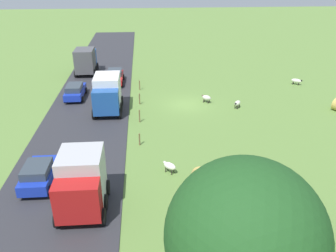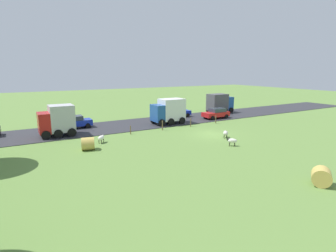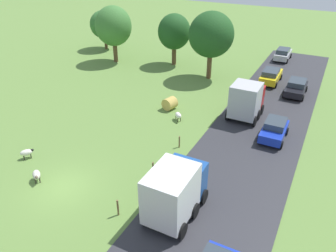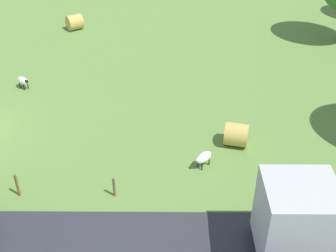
{
  "view_description": "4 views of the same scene",
  "coord_description": "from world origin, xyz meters",
  "views": [
    {
      "loc": [
        4.35,
        32.38,
        13.49
      ],
      "look_at": [
        2.45,
        7.15,
        1.07
      ],
      "focal_mm": 36.11,
      "sensor_mm": 36.0,
      "label": 1
    },
    {
      "loc": [
        -24.32,
        20.0,
        7.55
      ],
      "look_at": [
        -0.85,
        6.43,
        1.84
      ],
      "focal_mm": 28.63,
      "sensor_mm": 36.0,
      "label": 2
    },
    {
      "loc": [
        14.54,
        -12.37,
        14.84
      ],
      "look_at": [
        3.46,
        8.95,
        1.32
      ],
      "focal_mm": 35.08,
      "sensor_mm": 36.0,
      "label": 3
    },
    {
      "loc": [
        19.19,
        10.83,
        13.76
      ],
      "look_at": [
        0.9,
        10.7,
        1.14
      ],
      "focal_mm": 46.05,
      "sensor_mm": 36.0,
      "label": 4
    }
  ],
  "objects": [
    {
      "name": "fence_post_2",
      "position": [
        4.85,
        3.95,
        0.61
      ],
      "size": [
        0.12,
        0.12,
        1.22
      ],
      "primitive_type": "cylinder",
      "color": "brown",
      "rests_on": "ground_plane"
    },
    {
      "name": "sheep_3",
      "position": [
        2.74,
        12.46,
        0.55
      ],
      "size": [
        1.04,
        1.03,
        0.8
      ],
      "color": "white",
      "rests_on": "ground_plane"
    },
    {
      "name": "car_4",
      "position": [
        11.78,
        -2.56,
        0.87
      ],
      "size": [
        1.99,
        4.21,
        1.56
      ],
      "color": "#1933B2",
      "rests_on": "road_strip"
    },
    {
      "name": "car_5",
      "position": [
        7.83,
        -7.33,
        0.87
      ],
      "size": [
        2.11,
        4.26,
        1.56
      ],
      "color": "red",
      "rests_on": "road_strip"
    },
    {
      "name": "truck_1",
      "position": [
        8.16,
        15.92,
        1.89
      ],
      "size": [
        2.8,
        3.84,
        3.53
      ],
      "color": "#B21919",
      "rests_on": "road_strip"
    },
    {
      "name": "fence_post_3",
      "position": [
        4.85,
        8.3,
        0.52
      ],
      "size": [
        0.12,
        0.12,
        1.04
      ],
      "primitive_type": "cylinder",
      "color": "brown",
      "rests_on": "ground_plane"
    },
    {
      "name": "sheep_2",
      "position": [
        -5.01,
        1.38,
        0.53
      ],
      "size": [
        0.96,
        1.03,
        0.78
      ],
      "color": "silver",
      "rests_on": "ground_plane"
    },
    {
      "name": "fence_post_0",
      "position": [
        4.85,
        -4.75,
        0.57
      ],
      "size": [
        0.12,
        0.12,
        1.13
      ],
      "primitive_type": "cylinder",
      "color": "brown",
      "rests_on": "ground_plane"
    },
    {
      "name": "truck_0",
      "position": [
        7.92,
        1.28,
        1.89
      ],
      "size": [
        2.7,
        4.5,
        3.49
      ],
      "color": "#1E4C99",
      "rests_on": "road_strip"
    },
    {
      "name": "truck_2",
      "position": [
        11.8,
        -11.39,
        1.83
      ],
      "size": [
        2.62,
        4.4,
        3.34
      ],
      "color": "#1E4C99",
      "rests_on": "road_strip"
    },
    {
      "name": "fence_post_1",
      "position": [
        4.85,
        -0.4,
        0.59
      ],
      "size": [
        0.12,
        0.12,
        1.17
      ],
      "primitive_type": "cylinder",
      "color": "brown",
      "rests_on": "ground_plane"
    },
    {
      "name": "sheep_1",
      "position": [
        -2.15,
        -0.32,
        0.55
      ],
      "size": [
        1.08,
        1.02,
        0.81
      ],
      "color": "beige",
      "rests_on": "ground_plane"
    },
    {
      "name": "ground_plane",
      "position": [
        0.0,
        0.0,
        0.0
      ],
      "size": [
        160.0,
        160.0,
        0.0
      ],
      "primitive_type": "plane",
      "color": "olive"
    },
    {
      "name": "hay_bale_1",
      "position": [
        0.9,
        14.28,
        0.61
      ],
      "size": [
        1.46,
        1.44,
        1.22
      ],
      "primitive_type": "cylinder",
      "rotation": [
        1.57,
        0.0,
        2.91
      ],
      "color": "tan",
      "rests_on": "ground_plane"
    },
    {
      "name": "hay_bale_0",
      "position": [
        -14.99,
        2.85,
        0.61
      ],
      "size": [
        1.67,
        1.66,
        1.22
      ],
      "primitive_type": "cylinder",
      "rotation": [
        1.57,
        0.0,
        0.58
      ],
      "color": "tan",
      "rests_on": "ground_plane"
    },
    {
      "name": "car_0",
      "position": [
        11.43,
        13.27,
        0.9
      ],
      "size": [
        2.06,
        3.82,
        1.62
      ],
      "color": "#1933B2",
      "rests_on": "road_strip"
    },
    {
      "name": "road_strip",
      "position": [
        9.92,
        0.0,
        0.03
      ],
      "size": [
        8.0,
        80.0,
        0.06
      ],
      "primitive_type": "cube",
      "color": "#2D2D33",
      "rests_on": "ground_plane"
    }
  ]
}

